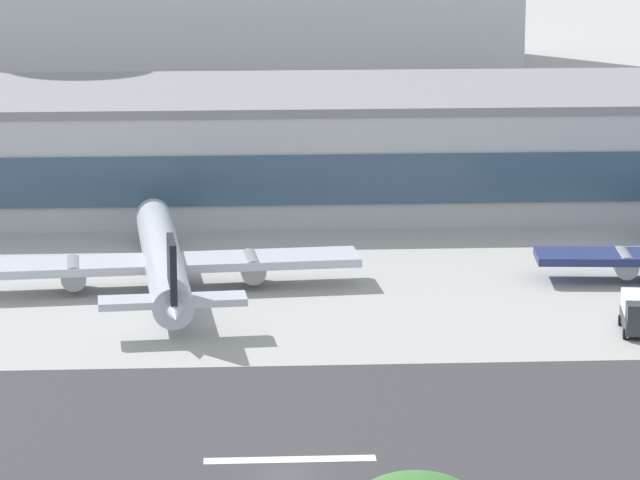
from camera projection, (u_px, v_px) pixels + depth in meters
ground_plane at (287, 474)px, 118.95m from camera, size 1400.00×1400.00×0.00m
runway_strip at (286, 460)px, 121.42m from camera, size 800.00×42.62×0.08m
runway_centreline_dash_4 at (290, 459)px, 121.42m from camera, size 12.00×1.20×0.01m
terminal_building at (384, 144)px, 202.81m from camera, size 173.60×29.86×13.15m
airliner_black_tail_gate_1 at (163, 262)px, 164.33m from camera, size 37.68×41.39×8.64m
service_box_truck_0 at (637, 312)px, 151.25m from camera, size 3.31×6.26×3.25m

